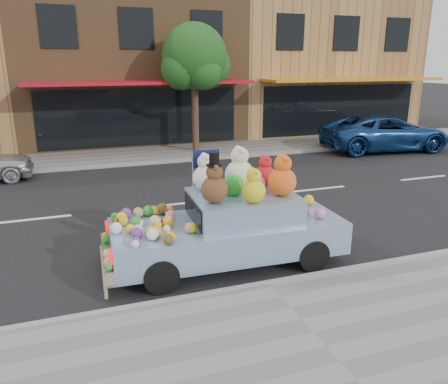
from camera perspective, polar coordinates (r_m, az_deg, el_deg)
name	(u,v)px	position (r m, az deg, el deg)	size (l,w,h in m)	color
ground	(190,203)	(11.99, -4.40, -1.41)	(120.00, 120.00, 0.00)	black
near_sidewalk	(313,336)	(6.49, 11.52, -17.92)	(60.00, 3.00, 0.12)	gray
far_sidewalk	(149,155)	(18.13, -9.79, 4.81)	(60.00, 3.00, 0.12)	gray
near_kerb	(267,285)	(7.61, 5.68, -12.03)	(60.00, 0.12, 0.13)	gray
far_kerb	(156,162)	(16.69, -8.90, 3.85)	(60.00, 0.12, 0.13)	gray
storefront_mid	(126,63)	(23.18, -12.68, 16.12)	(10.00, 9.80, 7.30)	brown
storefront_right	(304,63)	(26.36, 10.35, 16.27)	(10.00, 9.80, 7.30)	#A97E47
street_tree	(195,62)	(18.25, -3.86, 16.58)	(3.00, 2.70, 5.22)	#38281C
car_blue	(385,133)	(20.24, 20.29, 7.27)	(2.53, 5.49, 1.53)	navy
art_car	(229,223)	(8.23, 0.68, -4.02)	(4.55, 1.92, 2.24)	black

